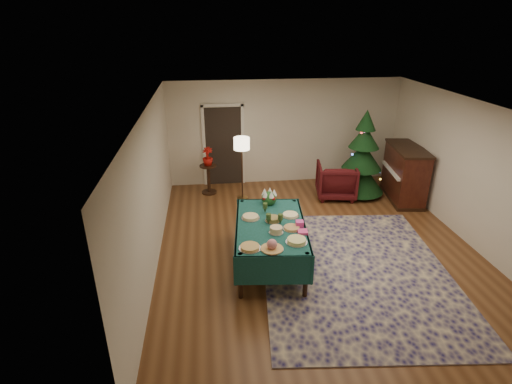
{
  "coord_description": "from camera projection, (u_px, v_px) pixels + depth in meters",
  "views": [
    {
      "loc": [
        -1.98,
        -6.46,
        4.09
      ],
      "look_at": [
        -1.12,
        0.47,
        1.03
      ],
      "focal_mm": 28.0,
      "sensor_mm": 36.0,
      "label": 1
    }
  ],
  "objects": [
    {
      "name": "piano",
      "position": [
        405.0,
        174.0,
        9.57
      ],
      "size": [
        0.9,
        1.59,
        1.31
      ],
      "color": "black",
      "rests_on": "ground"
    },
    {
      "name": "platter_5",
      "position": [
        251.0,
        217.0,
        7.08
      ],
      "size": [
        0.33,
        0.33,
        0.06
      ],
      "color": "silver",
      "rests_on": "buffet_table"
    },
    {
      "name": "platter_7",
      "position": [
        290.0,
        215.0,
        7.16
      ],
      "size": [
        0.32,
        0.32,
        0.05
      ],
      "color": "silver",
      "rests_on": "buffet_table"
    },
    {
      "name": "goblet_1",
      "position": [
        280.0,
        219.0,
        6.85
      ],
      "size": [
        0.09,
        0.09,
        0.19
      ],
      "color": "#2D471E",
      "rests_on": "buffet_table"
    },
    {
      "name": "napkin_stack",
      "position": [
        303.0,
        232.0,
        6.6
      ],
      "size": [
        0.18,
        0.18,
        0.04
      ],
      "primitive_type": "cube",
      "rotation": [
        0.0,
        0.0,
        -0.11
      ],
      "color": "#E13E83",
      "rests_on": "buffet_table"
    },
    {
      "name": "platter_1",
      "position": [
        272.0,
        246.0,
        6.11
      ],
      "size": [
        0.36,
        0.36,
        0.18
      ],
      "color": "silver",
      "rests_on": "buffet_table"
    },
    {
      "name": "potted_plant",
      "position": [
        208.0,
        160.0,
        9.79
      ],
      "size": [
        0.25,
        0.45,
        0.25
      ],
      "primitive_type": "imported",
      "color": "#AF120C",
      "rests_on": "side_table"
    },
    {
      "name": "goblet_0",
      "position": [
        265.0,
        208.0,
        7.26
      ],
      "size": [
        0.09,
        0.09,
        0.19
      ],
      "color": "#2D471E",
      "rests_on": "buffet_table"
    },
    {
      "name": "buffet_table",
      "position": [
        270.0,
        232.0,
        6.96
      ],
      "size": [
        1.44,
        2.21,
        0.81
      ],
      "color": "black",
      "rests_on": "ground"
    },
    {
      "name": "rug",
      "position": [
        355.0,
        270.0,
        7.01
      ],
      "size": [
        3.59,
        4.49,
        0.02
      ],
      "primitive_type": "cube",
      "rotation": [
        0.0,
        0.0,
        -0.1
      ],
      "color": "#18144C",
      "rests_on": "ground"
    },
    {
      "name": "christmas_tree",
      "position": [
        362.0,
        158.0,
        9.68
      ],
      "size": [
        1.48,
        1.48,
        2.14
      ],
      "color": "black",
      "rests_on": "ground"
    },
    {
      "name": "platter_2",
      "position": [
        297.0,
        241.0,
        6.32
      ],
      "size": [
        0.35,
        0.35,
        0.07
      ],
      "color": "silver",
      "rests_on": "buffet_table"
    },
    {
      "name": "goblet_2",
      "position": [
        269.0,
        219.0,
        6.86
      ],
      "size": [
        0.09,
        0.09,
        0.19
      ],
      "color": "#2D471E",
      "rests_on": "buffet_table"
    },
    {
      "name": "centerpiece",
      "position": [
        269.0,
        197.0,
        7.59
      ],
      "size": [
        0.29,
        0.29,
        0.34
      ],
      "color": "#1E4C1E",
      "rests_on": "buffet_table"
    },
    {
      "name": "gift_box",
      "position": [
        300.0,
        224.0,
        6.78
      ],
      "size": [
        0.14,
        0.14,
        0.11
      ],
      "primitive_type": "cube",
      "rotation": [
        0.0,
        0.0,
        -0.11
      ],
      "color": "#D63B96",
      "rests_on": "buffet_table"
    },
    {
      "name": "room_shell",
      "position": [
        321.0,
        183.0,
        7.19
      ],
      "size": [
        7.0,
        7.0,
        7.0
      ],
      "color": "#593319",
      "rests_on": "ground"
    },
    {
      "name": "armchair",
      "position": [
        336.0,
        179.0,
        9.75
      ],
      "size": [
        1.04,
        1.0,
        0.94
      ],
      "primitive_type": "imported",
      "rotation": [
        0.0,
        0.0,
        2.97
      ],
      "color": "#430E11",
      "rests_on": "ground"
    },
    {
      "name": "platter_0",
      "position": [
        250.0,
        247.0,
        6.15
      ],
      "size": [
        0.35,
        0.35,
        0.05
      ],
      "color": "silver",
      "rests_on": "buffet_table"
    },
    {
      "name": "side_table",
      "position": [
        209.0,
        180.0,
        9.99
      ],
      "size": [
        0.42,
        0.42,
        0.75
      ],
      "color": "black",
      "rests_on": "ground"
    },
    {
      "name": "doorway",
      "position": [
        223.0,
        144.0,
        10.28
      ],
      "size": [
        1.08,
        0.04,
        2.16
      ],
      "color": "black",
      "rests_on": "ground"
    },
    {
      "name": "floor_lamp",
      "position": [
        242.0,
        147.0,
        9.32
      ],
      "size": [
        0.37,
        0.37,
        1.54
      ],
      "color": "#A57F3F",
      "rests_on": "ground"
    },
    {
      "name": "platter_6",
      "position": [
        273.0,
        219.0,
        6.98
      ],
      "size": [
        0.28,
        0.28,
        0.08
      ],
      "color": "silver",
      "rests_on": "buffet_table"
    },
    {
      "name": "platter_3",
      "position": [
        276.0,
        230.0,
        6.59
      ],
      "size": [
        0.25,
        0.25,
        0.11
      ],
      "color": "silver",
      "rests_on": "buffet_table"
    },
    {
      "name": "platter_4",
      "position": [
        292.0,
        228.0,
        6.72
      ],
      "size": [
        0.31,
        0.31,
        0.05
      ],
      "color": "silver",
      "rests_on": "buffet_table"
    }
  ]
}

